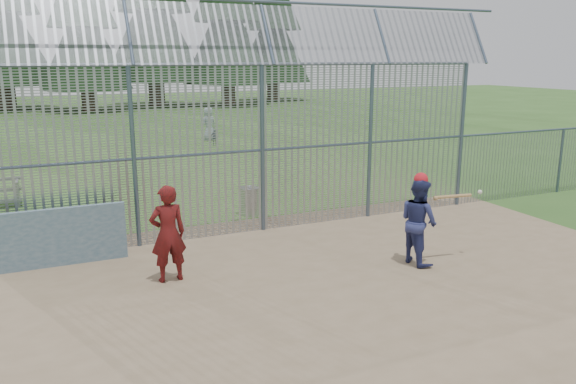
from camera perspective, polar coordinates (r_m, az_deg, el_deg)
name	(u,v)px	position (r m, az deg, el deg)	size (l,w,h in m)	color
ground	(330,280)	(10.88, 4.33, -8.94)	(120.00, 120.00, 0.00)	#2D511E
dirt_infield	(343,289)	(10.48, 5.64, -9.82)	(14.00, 10.00, 0.02)	#756047
dugout_wall	(62,237)	(12.26, -21.95, -4.23)	(2.50, 0.12, 1.20)	#38566B
batter	(419,221)	(11.72, 13.13, -2.91)	(0.86, 0.67, 1.77)	navy
onlooker	(168,234)	(10.73, -12.10, -4.16)	(0.68, 0.44, 1.86)	maroon
bg_kid_standing	(209,124)	(29.11, -8.05, 6.87)	(0.83, 0.54, 1.70)	gray
bg_kid_seated	(215,137)	(27.44, -7.45, 5.52)	(0.46, 0.19, 0.79)	slate
batting_gear	(427,183)	(11.59, 13.96, 0.93)	(1.55, 0.39, 0.57)	red
trash_can	(250,201)	(15.19, -3.92, -0.89)	(0.56, 0.56, 0.82)	#999CA2
backstop_fence	(331,131)	(14.06, 4.40, 6.16)	(20.09, 0.81, 5.30)	#47566B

